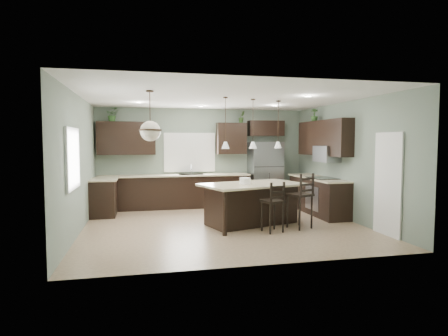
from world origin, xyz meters
TOP-DOWN VIEW (x-y plane):
  - ground at (0.00, 0.00)m, footprint 6.00×6.00m
  - pantry_door at (2.98, -1.55)m, footprint 0.04×0.82m
  - window_back at (-0.40, 2.73)m, footprint 1.35×0.02m
  - window_left at (-2.98, -0.80)m, footprint 0.02×1.10m
  - left_return_cabs at (-2.70, 1.70)m, footprint 0.60×0.90m
  - left_return_countertop at (-2.68, 1.70)m, footprint 0.66×0.96m
  - back_lower_cabs at (-0.85, 2.45)m, footprint 4.20×0.60m
  - back_countertop at (-0.85, 2.43)m, footprint 4.20×0.66m
  - sink_inset at (-0.40, 2.43)m, footprint 0.70×0.45m
  - faucet at (-0.40, 2.40)m, footprint 0.02×0.02m
  - back_upper_left at (-2.15, 2.58)m, footprint 1.55×0.34m
  - back_upper_right at (0.80, 2.58)m, footprint 0.85×0.34m
  - fridge_header at (1.85, 2.58)m, footprint 1.05×0.34m
  - right_lower_cabs at (2.70, 0.87)m, footprint 0.60×2.35m
  - right_countertop at (2.68, 0.87)m, footprint 0.66×2.35m
  - cooktop at (2.68, 0.60)m, footprint 0.58×0.75m
  - wall_oven_front at (2.40, 0.60)m, footprint 0.01×0.72m
  - right_upper_cabs at (2.83, 0.87)m, footprint 0.34×2.35m
  - microwave at (2.78, 0.60)m, footprint 0.40×0.75m
  - refrigerator at (1.77, 2.39)m, footprint 0.90×0.74m
  - kitchen_island at (0.66, -0.04)m, footprint 2.50×1.87m
  - serving_dish at (0.46, -0.10)m, footprint 0.24×0.24m
  - bar_stool_center at (0.85, -0.81)m, footprint 0.48×0.48m
  - bar_stool_right at (1.54, -0.61)m, footprint 0.58×0.58m
  - pendant_left at (-0.01, -0.25)m, footprint 0.17×0.17m
  - pendant_center at (0.66, -0.04)m, footprint 0.17×0.17m
  - pendant_right at (1.32, 0.17)m, footprint 0.17×0.17m
  - chandelier at (-1.59, -0.91)m, footprint 0.42×0.42m
  - plant_back_left at (-2.50, 2.55)m, footprint 0.35×0.31m
  - plant_back_right at (1.10, 2.55)m, footprint 0.22×0.20m
  - plant_right_wall at (2.80, 1.36)m, footprint 0.26×0.26m
  - room_shell at (0.00, 0.00)m, footprint 6.00×6.00m

SIDE VIEW (x-z plane):
  - ground at x=0.00m, z-range 0.00..0.00m
  - left_return_cabs at x=-2.70m, z-range 0.00..0.90m
  - back_lower_cabs at x=-0.85m, z-range 0.00..0.90m
  - right_lower_cabs at x=2.70m, z-range 0.00..0.90m
  - wall_oven_front at x=2.40m, z-range 0.15..0.75m
  - kitchen_island at x=0.66m, z-range 0.00..0.92m
  - bar_stool_center at x=0.85m, z-range 0.00..1.05m
  - bar_stool_right at x=1.54m, z-range 0.00..1.19m
  - left_return_countertop at x=-2.68m, z-range 0.90..0.94m
  - back_countertop at x=-0.85m, z-range 0.90..0.94m
  - right_countertop at x=2.68m, z-range 0.90..0.94m
  - refrigerator at x=1.77m, z-range 0.00..1.85m
  - sink_inset at x=-0.40m, z-range 0.93..0.94m
  - cooktop at x=2.68m, z-range 0.93..0.95m
  - serving_dish at x=0.46m, z-range 0.92..1.06m
  - pantry_door at x=2.98m, z-range 0.00..2.04m
  - faucet at x=-0.40m, z-range 0.94..1.22m
  - window_back at x=-0.40m, z-range 1.05..2.05m
  - window_left at x=-2.98m, z-range 1.05..2.05m
  - microwave at x=2.78m, z-range 1.35..1.75m
  - room_shell at x=0.00m, z-range -1.30..4.70m
  - back_upper_left at x=-2.15m, z-range 1.50..2.40m
  - back_upper_right at x=0.80m, z-range 1.50..2.40m
  - right_upper_cabs at x=2.83m, z-range 1.50..2.40m
  - fridge_header at x=1.85m, z-range 2.02..2.48m
  - pendant_left at x=-0.01m, z-range 1.70..2.80m
  - pendant_center at x=0.66m, z-range 1.70..2.80m
  - pendant_right at x=1.32m, z-range 1.70..2.80m
  - chandelier at x=-1.59m, z-range 1.86..2.80m
  - plant_right_wall at x=2.80m, z-range 2.40..2.74m
  - plant_back_right at x=1.10m, z-range 2.40..2.74m
  - plant_back_left at x=-2.50m, z-range 2.40..2.77m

